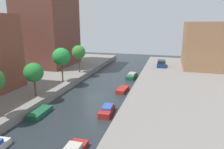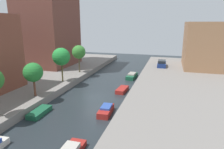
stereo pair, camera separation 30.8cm
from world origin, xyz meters
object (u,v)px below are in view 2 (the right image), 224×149
Objects in this scene: moored_boat_left_2 at (40,112)px; moored_boat_right_2 at (106,110)px; low_block_right at (209,45)px; parked_car at (162,64)px; apartment_tower_far at (47,12)px; street_tree_4 at (79,52)px; moored_boat_right_4 at (132,76)px; moored_boat_right_3 at (122,90)px; street_tree_3 at (61,57)px; street_tree_2 at (33,72)px.

moored_boat_right_2 is (7.36, 2.37, 0.13)m from moored_boat_left_2.
parked_car is at bearing -169.43° from low_block_right.
street_tree_4 is (9.40, -4.78, -7.73)m from apartment_tower_far.
apartment_tower_far is 35.37m from low_block_right.
moored_boat_left_2 is at bearing -111.37° from moored_boat_right_4.
apartment_tower_far is 25.43m from moored_boat_right_3.
low_block_right is 3.50× the size of moored_boat_left_2.
low_block_right is at bearing 32.77° from moored_boat_right_4.
street_tree_3 is at bearing -90.00° from street_tree_4.
street_tree_4 is 17.32m from moored_boat_left_2.
street_tree_4 is at bearing 125.28° from moored_boat_right_2.
street_tree_4 is at bearing 90.00° from street_tree_3.
moored_boat_left_2 is 7.73m from moored_boat_right_2.
apartment_tower_far is at bearing 153.05° from street_tree_4.
street_tree_2 reaches higher than moored_boat_left_2.
low_block_right is 10.47m from parked_car.
moored_boat_right_4 is (7.33, 18.73, 0.13)m from moored_boat_left_2.
moored_boat_right_4 is at bearing 41.24° from street_tree_3.
street_tree_2 is 13.13m from moored_boat_right_3.
moored_boat_right_4 reaches higher than moored_boat_right_2.
moored_boat_right_2 is (9.99, -7.64, -4.67)m from street_tree_3.
street_tree_3 is at bearing -143.58° from low_block_right.
moored_boat_left_2 is 12.79m from moored_boat_right_3.
moored_boat_left_2 is at bearing -47.73° from street_tree_2.
apartment_tower_far is 29.71m from moored_boat_right_2.
street_tree_4 reaches higher than moored_boat_left_2.
apartment_tower_far is 4.22× the size of street_tree_3.
moored_boat_right_4 is (9.95, 2.25, -4.52)m from street_tree_4.
moored_boat_right_3 is 0.75× the size of moored_boat_right_4.
street_tree_3 is (9.40, -11.26, -7.58)m from apartment_tower_far.
low_block_right is 2.23× the size of street_tree_4.
apartment_tower_far is at bearing 129.87° from street_tree_3.
street_tree_2 is 1.35× the size of moored_boat_right_2.
apartment_tower_far reaches higher than moored_boat_left_2.
street_tree_3 reaches higher than moored_boat_right_4.
low_block_right is at bearing 25.39° from street_tree_4.
street_tree_4 is at bearing 90.00° from street_tree_2.
moored_boat_left_2 is (2.62, -10.01, -4.80)m from street_tree_3.
apartment_tower_far is 6.97× the size of moored_boat_left_2.
street_tree_2 is (-24.60, -25.27, -1.60)m from low_block_right.
street_tree_4 is at bearing -26.95° from apartment_tower_far.
street_tree_4 is at bearing 148.91° from moored_boat_right_3.
street_tree_3 is at bearing -132.78° from parked_car.
low_block_right is 18.23m from moored_boat_right_4.
moored_boat_right_2 is at bearing -44.26° from apartment_tower_far.
apartment_tower_far is at bearing -168.53° from low_block_right.
apartment_tower_far is 1.99× the size of low_block_right.
apartment_tower_far is at bearing 172.55° from moored_boat_right_4.
moored_boat_right_3 is at bearing 37.03° from street_tree_2.
moored_boat_left_2 is at bearing -127.97° from low_block_right.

